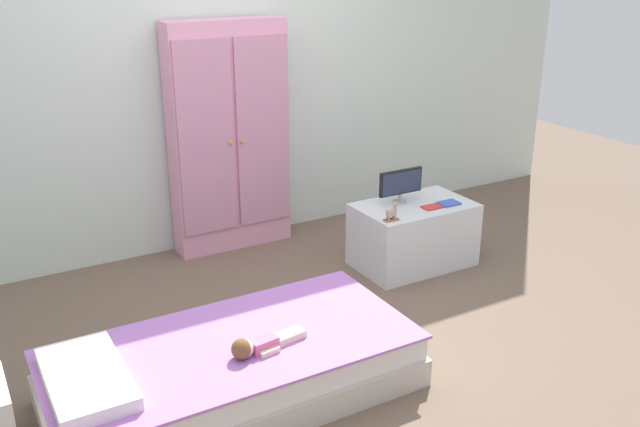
{
  "coord_description": "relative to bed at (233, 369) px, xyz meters",
  "views": [
    {
      "loc": [
        -1.71,
        -2.95,
        2.01
      ],
      "look_at": [
        0.16,
        0.32,
        0.58
      ],
      "focal_mm": 38.9,
      "sensor_mm": 36.0,
      "label": 1
    }
  ],
  "objects": [
    {
      "name": "tv_monitor",
      "position": [
        1.59,
        0.85,
        0.43
      ],
      "size": [
        0.33,
        0.1,
        0.23
      ],
      "color": "#99999E",
      "rests_on": "tv_stand"
    },
    {
      "name": "tv_stand",
      "position": [
        1.65,
        0.77,
        0.08
      ],
      "size": [
        0.78,
        0.48,
        0.43
      ],
      "primitive_type": "cube",
      "color": "silver",
      "rests_on": "ground_plane"
    },
    {
      "name": "doll",
      "position": [
        0.06,
        -0.13,
        0.18
      ],
      "size": [
        0.39,
        0.14,
        0.1
      ],
      "color": "#D6668E",
      "rests_on": "bed"
    },
    {
      "name": "book_red",
      "position": [
        1.71,
        0.66,
        0.3
      ],
      "size": [
        0.13,
        0.09,
        0.01
      ],
      "primitive_type": "cube",
      "color": "#CC3838",
      "rests_on": "tv_stand"
    },
    {
      "name": "back_wall",
      "position": [
        0.66,
        1.86,
        1.21
      ],
      "size": [
        6.4,
        0.05,
        2.7
      ],
      "primitive_type": "cube",
      "color": "silver",
      "rests_on": "ground_plane"
    },
    {
      "name": "rocking_horse_toy",
      "position": [
        1.35,
        0.61,
        0.35
      ],
      "size": [
        0.1,
        0.04,
        0.12
      ],
      "color": "#8E6642",
      "rests_on": "tv_stand"
    },
    {
      "name": "wardrobe",
      "position": [
        0.73,
        1.7,
        0.66
      ],
      "size": [
        0.83,
        0.25,
        1.6
      ],
      "color": "#E599BC",
      "rests_on": "ground_plane"
    },
    {
      "name": "pillow",
      "position": [
        -0.67,
        0.0,
        0.17
      ],
      "size": [
        0.32,
        0.6,
        0.06
      ],
      "primitive_type": "cube",
      "color": "white",
      "rests_on": "bed"
    },
    {
      "name": "ground_plane",
      "position": [
        0.66,
        0.28,
        -0.15
      ],
      "size": [
        10.0,
        10.0,
        0.02
      ],
      "primitive_type": "cube",
      "color": "brown"
    },
    {
      "name": "book_blue",
      "position": [
        1.85,
        0.66,
        0.3
      ],
      "size": [
        0.14,
        0.1,
        0.01
      ],
      "primitive_type": "cube",
      "color": "blue",
      "rests_on": "tv_stand"
    },
    {
      "name": "bed",
      "position": [
        0.0,
        0.0,
        0.0
      ],
      "size": [
        1.74,
        0.85,
        0.28
      ],
      "color": "beige",
      "rests_on": "ground_plane"
    }
  ]
}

